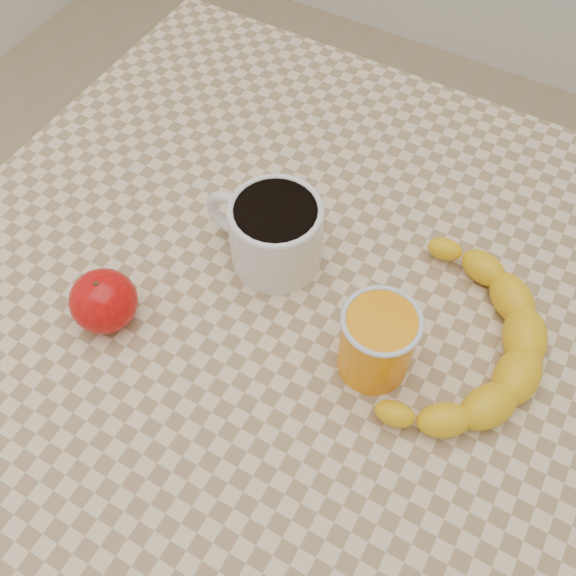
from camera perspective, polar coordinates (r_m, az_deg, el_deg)
The scene contains 6 objects.
ground at distance 1.37m, azimuth 0.00°, elevation -17.97°, with size 3.00×3.00×0.00m, color tan.
table at distance 0.75m, azimuth 0.00°, elevation -4.44°, with size 0.80×0.80×0.75m.
coffee_mug at distance 0.67m, azimuth -1.28°, elevation 5.08°, with size 0.14×0.10×0.08m.
orange_juice_glass at distance 0.61m, azimuth 7.92°, elevation -4.75°, with size 0.07×0.07×0.09m.
apple at distance 0.66m, azimuth -16.07°, elevation -1.11°, with size 0.09×0.09×0.06m.
banana at distance 0.65m, azimuth 15.22°, elevation -4.55°, with size 0.19×0.27×0.04m, color yellow, non-canonical shape.
Camera 1 is at (0.18, -0.32, 1.32)m, focal length 40.00 mm.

